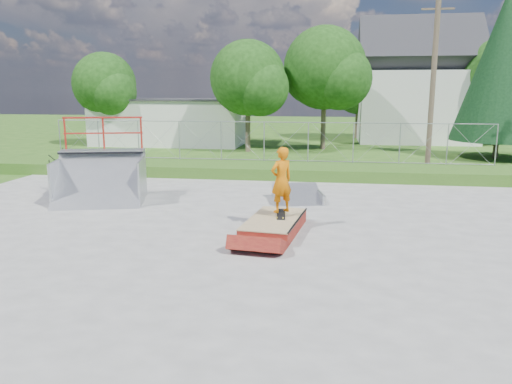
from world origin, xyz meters
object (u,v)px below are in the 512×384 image
Objects in this scene: quarter_pipe at (99,162)px; flat_bank_ramp at (297,195)px; skater at (281,183)px; grind_box at (274,226)px.

quarter_pipe reaches higher than flat_bank_ramp.
grind_box is at bearing 18.47° from skater.
skater is (-0.19, -3.54, 1.07)m from flat_bank_ramp.
skater is at bearing -105.23° from flat_bank_ramp.
flat_bank_ramp reaches higher than grind_box.
quarter_pipe is at bearing -60.44° from skater.
quarter_pipe reaches higher than skater.
flat_bank_ramp is (6.45, 1.14, -1.16)m from quarter_pipe.
skater is (0.15, 0.24, 1.11)m from grind_box.
grind_box is 6.77m from quarter_pipe.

